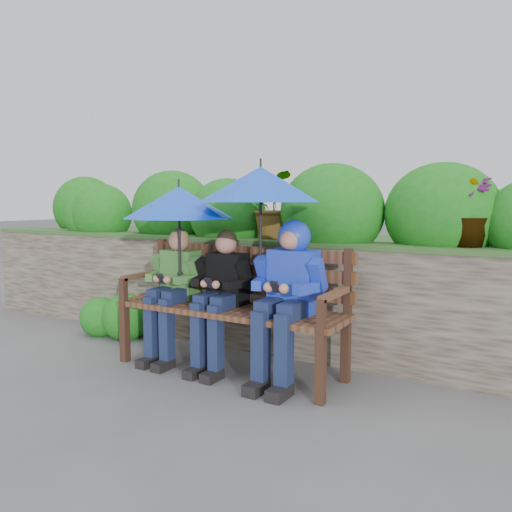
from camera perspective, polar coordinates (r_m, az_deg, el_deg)
The scene contains 8 objects.
ground at distance 4.05m, azimuth -0.74°, elevation -13.63°, with size 60.00×60.00×0.00m, color #575757.
garden_backdrop at distance 5.29m, azimuth 7.97°, elevation -1.76°, with size 8.00×2.86×1.75m.
park_bench at distance 4.10m, azimuth -2.50°, elevation -4.88°, with size 1.95×0.57×1.03m.
boy_left at distance 4.34m, azimuth -9.40°, elevation -3.32°, with size 0.47×0.54×1.15m.
boy_middle at distance 4.05m, azimuth -4.04°, elevation -3.95°, with size 0.47×0.54×1.15m.
boy_right at distance 3.74m, azimuth 3.64°, elevation -3.51°, with size 0.54×0.65×1.24m.
umbrella_left at distance 4.21m, azimuth -8.80°, elevation 6.05°, with size 0.92×0.92×0.81m.
umbrella_right at distance 3.82m, azimuth 0.53°, elevation 8.18°, with size 0.96×0.96×0.93m.
Camera 1 is at (1.96, -3.26, 1.38)m, focal length 35.00 mm.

